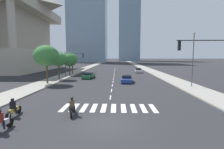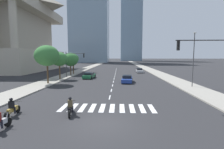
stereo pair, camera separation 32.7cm
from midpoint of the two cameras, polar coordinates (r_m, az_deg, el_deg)
The scene contains 20 objects.
ground_plane at distance 12.16m, azimuth -2.83°, elevation -16.42°, with size 800.00×800.00×0.00m, color #28282B.
sidewalk_east at distance 42.86m, azimuth 16.48°, elevation -0.28°, with size 4.00×260.00×0.15m, color gray.
sidewalk_west at distance 43.36m, azimuth -15.38°, elevation -0.17°, with size 4.00×260.00×0.15m, color gray.
crosswalk_near at distance 15.54m, azimuth -1.75°, elevation -11.32°, with size 8.55×2.60×0.01m.
lane_divider_center at distance 43.06m, azimuth 0.51°, elevation -0.09°, with size 0.14×50.00×0.01m.
motorcycle_lead at distance 15.41m, azimuth -31.11°, elevation -10.12°, with size 0.70×2.20×1.49m.
motorcycle_trailing at distance 14.01m, azimuth -14.10°, elevation -10.98°, with size 0.71×2.09×1.49m.
motorcycle_third at distance 12.82m, azimuth -34.29°, elevation -13.51°, with size 0.70×2.07×1.49m.
sedan_green_0 at distance 36.42m, azimuth -8.28°, elevation -0.39°, with size 2.27×4.88×1.24m.
sedan_silver_1 at distance 49.58m, azimuth 8.77°, elevation 1.34°, with size 1.78×4.36×1.29m.
sedan_blue_2 at distance 30.51m, azimuth 4.74°, elevation -1.57°, with size 2.23×4.78×1.28m.
traffic_signal_near at distance 17.53m, azimuth 30.06°, elevation 4.85°, with size 5.10×0.28×6.37m.
traffic_signal_far at distance 37.75m, azimuth -13.60°, elevation 4.94°, with size 4.51×0.28×5.60m.
street_lamp_east at distance 27.83m, azimuth 25.65°, elevation 5.83°, with size 0.50×0.24×8.11m.
street_tree_nearest at distance 30.07m, azimuth -21.80°, elevation 5.98°, with size 4.07×4.07×6.41m.
street_tree_second at distance 35.42m, azimuth -18.05°, elevation 5.01°, with size 3.29×3.29×5.43m.
street_tree_third at distance 42.73m, azimuth -14.56°, elevation 4.98°, with size 3.88×3.88×5.46m.
street_tree_fourth at distance 45.17m, azimuth -13.66°, elevation 5.23°, with size 2.92×2.92×5.21m.
office_tower_left_skyline at distance 147.24m, azimuth -8.25°, elevation 22.13°, with size 29.70×27.01×91.92m.
office_tower_center_skyline at distance 195.85m, azimuth 5.79°, elevation 18.71°, with size 22.63×23.60×95.97m.
Camera 1 is at (0.75, -11.20, 4.66)m, focal length 26.77 mm.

